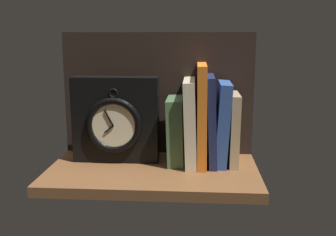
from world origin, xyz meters
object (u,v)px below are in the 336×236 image
Objects in this scene: book_blue_modern at (222,123)px; book_tan_shortstories at (233,129)px; book_orange_pandolfini at (202,114)px; book_navy_bierce at (211,120)px; book_green_romantic at (176,130)px; framed_clock at (116,120)px; book_cream_twain at (190,122)px.

book_tan_shortstories is (2.93, 0.00, -1.40)cm from book_blue_modern.
book_tan_shortstories is (8.20, 0.00, -3.68)cm from book_orange_pandolfini.
book_navy_bierce is at bearing 180.00° from book_blue_modern.
book_navy_bierce is (2.47, 0.00, -1.43)cm from book_orange_pandolfini.
book_green_romantic is at bearing 180.00° from book_tan_shortstories.
book_blue_modern is at bearing 0.00° from book_orange_pandolfini.
book_orange_pandolfini is at bearing 0.41° from framed_clock.
book_navy_bierce reaches higher than book_green_romantic.
book_navy_bierce is at bearing 0.00° from book_orange_pandolfini.
book_cream_twain is 0.97× the size of framed_clock.
book_green_romantic is 4.47cm from book_cream_twain.
book_navy_bierce is at bearing 0.37° from framed_clock.
book_cream_twain is 1.19× the size of book_tan_shortstories.
book_orange_pandolfini reaches higher than book_tan_shortstories.
book_blue_modern is (5.27, 0.00, -2.28)cm from book_orange_pandolfini.
book_cream_twain is at bearing 0.47° from framed_clock.
book_navy_bierce reaches higher than book_blue_modern.
book_blue_modern is (11.95, 0.00, 2.06)cm from book_green_romantic.
book_cream_twain is 1.03× the size of book_blue_modern.
framed_clock is (-27.68, -0.16, 0.48)cm from book_blue_modern.
book_green_romantic is 14.90cm from book_tan_shortstories.
book_cream_twain reaches higher than book_tan_shortstories.
book_tan_shortstories is (5.73, 0.00, -2.25)cm from book_navy_bierce.
framed_clock reaches higher than book_green_romantic.
book_navy_bierce reaches higher than book_tan_shortstories.
book_green_romantic is at bearing 180.00° from book_orange_pandolfini.
book_navy_bierce is 2.92cm from book_blue_modern.
book_orange_pandolfini reaches higher than book_blue_modern.
book_cream_twain is 0.95× the size of book_navy_bierce.
framed_clock is at bearing -179.67° from book_blue_modern.
book_navy_bierce reaches higher than book_cream_twain.
book_orange_pandolfini is 1.15× the size of framed_clock.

